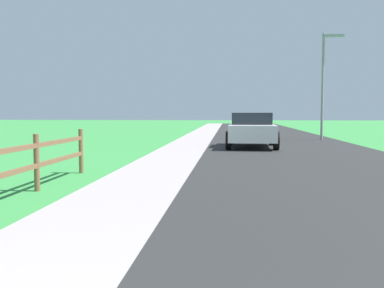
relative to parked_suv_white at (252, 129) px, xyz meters
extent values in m
plane|color=#378D41|center=(-1.94, 5.59, -0.78)|extent=(120.00, 120.00, 0.00)
cube|color=#292929|center=(1.56, 7.59, -0.77)|extent=(7.00, 66.00, 0.01)
cube|color=#A69A9B|center=(-4.94, 7.59, -0.77)|extent=(6.00, 66.00, 0.01)
cube|color=#378D41|center=(-6.44, 7.59, -0.77)|extent=(5.00, 66.00, 0.00)
cylinder|color=brown|center=(-4.68, -11.25, -0.22)|extent=(0.11, 0.11, 1.12)
cylinder|color=brown|center=(-4.68, -8.72, -0.22)|extent=(0.11, 0.11, 1.12)
cube|color=white|center=(0.00, -0.06, -0.12)|extent=(2.06, 4.39, 0.69)
cube|color=#1E232B|center=(0.01, 0.21, 0.48)|extent=(1.76, 2.12, 0.51)
cylinder|color=black|center=(-0.93, 1.31, -0.40)|extent=(0.24, 0.76, 0.75)
cylinder|color=black|center=(1.00, 1.26, -0.40)|extent=(0.24, 0.76, 0.75)
cylinder|color=black|center=(-1.01, -1.38, -0.40)|extent=(0.24, 0.76, 0.75)
cylinder|color=black|center=(0.93, -1.43, -0.40)|extent=(0.24, 0.76, 0.75)
cube|color=#C6B793|center=(0.66, 6.94, -0.17)|extent=(2.11, 4.71, 0.64)
cube|color=#1E232B|center=(0.66, 6.92, 0.38)|extent=(1.75, 2.17, 0.47)
cylinder|color=black|center=(-0.19, 8.42, -0.45)|extent=(0.26, 0.67, 0.66)
cylinder|color=black|center=(1.66, 8.32, -0.45)|extent=(0.26, 0.67, 0.66)
cylinder|color=black|center=(-0.35, 5.57, -0.45)|extent=(0.26, 0.67, 0.66)
cylinder|color=black|center=(1.50, 5.46, -0.45)|extent=(0.26, 0.67, 0.66)
cylinder|color=gray|center=(4.19, 5.68, 2.18)|extent=(0.14, 0.14, 5.91)
cube|color=#999999|center=(4.74, 5.68, 4.98)|extent=(1.10, 0.20, 0.14)
camera|label=1|loc=(-0.97, -19.34, 0.76)|focal=40.83mm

